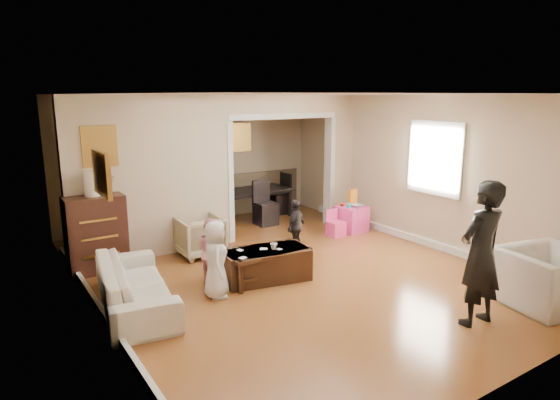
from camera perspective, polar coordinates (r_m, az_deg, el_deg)
floor at (r=7.28m, az=0.87°, el=-8.39°), size 7.00×7.00×0.00m
partition_left at (r=7.92m, az=-14.84°, el=2.68°), size 2.75×0.18×2.60m
partition_right at (r=9.82m, az=7.00°, el=4.82°), size 0.55×0.18×2.60m
partition_header at (r=8.91m, az=0.28°, el=11.40°), size 2.22×0.18×0.35m
window_pane at (r=8.44m, az=18.09°, el=4.77°), size 0.03×0.95×1.10m
framed_art_partition at (r=7.54m, az=-20.80°, el=6.03°), size 0.45×0.03×0.55m
framed_art_sofa_wall at (r=5.21m, az=-20.58°, el=2.95°), size 0.03×0.55×0.40m
framed_art_alcove at (r=10.35m, az=-4.79°, el=7.49°), size 0.45×0.03×0.55m
sofa at (r=6.25m, az=-16.99°, el=-9.68°), size 1.07×2.08×0.58m
armchair_back at (r=7.95m, az=-9.55°, el=-4.27°), size 0.71×0.73×0.65m
armchair_front at (r=6.90m, az=29.37°, el=-8.10°), size 1.26×1.15×0.71m
dresser at (r=7.59m, az=-21.16°, el=-3.81°), size 0.84×0.47×1.15m
table_lamp at (r=7.42m, az=-21.61°, el=1.80°), size 0.22×0.22×0.36m
potted_plant at (r=7.47m, az=-20.09°, el=1.69°), size 0.26×0.22×0.29m
coffee_table at (r=6.86m, az=-1.71°, el=-7.71°), size 1.30×0.83×0.45m
coffee_cup at (r=6.78m, az=-0.78°, el=-5.55°), size 0.11×0.11×0.09m
play_table at (r=9.31m, az=8.46°, el=-2.24°), size 0.58×0.58×0.50m
cereal_box at (r=9.37m, az=8.68°, el=0.35°), size 0.21×0.10×0.30m
cyan_cup at (r=9.14m, az=8.26°, el=-0.65°), size 0.08×0.08×0.08m
toy_block at (r=9.26m, az=7.47°, el=-0.55°), size 0.10×0.09×0.05m
play_bowl at (r=9.19m, az=9.25°, el=-0.70°), size 0.24×0.24×0.05m
dining_table at (r=10.21m, az=-3.63°, el=-0.47°), size 1.77×1.01×0.62m
adult_person at (r=5.84m, az=22.91°, el=-5.94°), size 0.62×0.41×1.69m
child_kneel_a at (r=6.26m, az=-7.69°, el=-7.07°), size 0.48×0.58×1.02m
child_kneel_b at (r=6.71m, az=-8.20°, el=-6.08°), size 0.42×0.50×0.94m
child_toddler at (r=7.93m, az=1.91°, el=-3.17°), size 0.57×0.45×0.91m
craft_papers at (r=6.74m, az=-2.61°, el=-6.04°), size 0.80×0.42×0.00m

